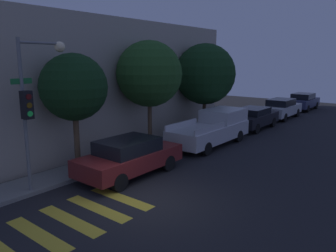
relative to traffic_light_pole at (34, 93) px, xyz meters
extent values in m
plane|color=black|center=(1.65, -3.37, -3.38)|extent=(60.00, 60.00, 0.00)
cube|color=slate|center=(1.65, 0.63, -3.31)|extent=(26.00, 1.61, 0.14)
cube|color=#A89E8E|center=(1.65, 4.84, -0.16)|extent=(26.00, 6.00, 6.46)
cube|color=gold|center=(-2.62, -2.57, -3.38)|extent=(0.45, 2.60, 0.00)
cube|color=gold|center=(-1.64, -2.57, -3.38)|extent=(0.45, 2.60, 0.00)
cube|color=gold|center=(-0.66, -2.57, -3.38)|extent=(0.45, 2.60, 0.00)
cube|color=gold|center=(0.32, -2.57, -3.38)|extent=(0.45, 2.60, 0.00)
cube|color=gold|center=(1.30, -2.57, -3.38)|extent=(0.45, 2.60, 0.00)
cylinder|color=slate|center=(-0.35, 0.08, -0.81)|extent=(0.12, 0.12, 5.14)
cube|color=black|center=(-0.35, -0.13, -0.33)|extent=(0.30, 0.30, 0.90)
cylinder|color=#4C0C0C|center=(-0.35, -0.29, -0.06)|extent=(0.18, 0.02, 0.18)
cylinder|color=#593D0A|center=(-0.35, -0.29, -0.33)|extent=(0.18, 0.02, 0.18)
cylinder|color=#26E54C|center=(-0.35, -0.29, -0.60)|extent=(0.18, 0.02, 0.18)
cube|color=#19662D|center=(-0.35, 0.08, 0.41)|extent=(0.70, 0.02, 0.18)
cylinder|color=slate|center=(0.38, 0.08, 1.61)|extent=(1.47, 0.08, 0.08)
sphere|color=#F9E5B2|center=(1.12, 0.08, 1.51)|extent=(0.36, 0.36, 0.36)
cube|color=maroon|center=(3.04, -1.27, -2.74)|extent=(4.37, 1.84, 0.64)
cube|color=black|center=(2.93, -1.27, -2.17)|extent=(2.27, 1.62, 0.51)
cylinder|color=black|center=(4.39, -0.44, -3.06)|extent=(0.64, 0.22, 0.64)
cylinder|color=black|center=(4.39, -2.10, -3.06)|extent=(0.64, 0.22, 0.64)
cylinder|color=black|center=(1.68, -0.44, -3.06)|extent=(0.64, 0.22, 0.64)
cylinder|color=black|center=(1.68, -2.10, -3.06)|extent=(0.64, 0.22, 0.64)
cube|color=#BCBCC1|center=(8.90, -1.27, -2.68)|extent=(5.35, 1.94, 0.77)
cube|color=#BCBCC1|center=(10.37, -1.27, -1.95)|extent=(2.41, 1.78, 0.68)
cube|color=#BCBCC1|center=(7.56, -0.42, -2.16)|extent=(2.68, 0.08, 0.28)
cube|color=#BCBCC1|center=(7.56, -2.12, -2.16)|extent=(2.68, 0.08, 0.28)
cylinder|color=black|center=(10.56, -0.39, -3.06)|extent=(0.64, 0.22, 0.64)
cylinder|color=black|center=(10.56, -2.15, -3.06)|extent=(0.64, 0.22, 0.64)
cylinder|color=black|center=(7.24, -0.39, -3.06)|extent=(0.64, 0.22, 0.64)
cylinder|color=black|center=(7.24, -2.15, -3.06)|extent=(0.64, 0.22, 0.64)
cube|color=black|center=(14.42, -1.27, -2.73)|extent=(4.31, 1.78, 0.67)
cube|color=black|center=(14.31, -1.27, -2.19)|extent=(2.24, 1.57, 0.40)
cylinder|color=black|center=(15.76, -0.47, -3.06)|extent=(0.64, 0.22, 0.64)
cylinder|color=black|center=(15.76, -2.07, -3.06)|extent=(0.64, 0.22, 0.64)
cylinder|color=black|center=(13.08, -0.47, -3.06)|extent=(0.64, 0.22, 0.64)
cylinder|color=black|center=(13.08, -2.07, -3.06)|extent=(0.64, 0.22, 0.64)
cube|color=#B7BABF|center=(19.47, -1.27, -2.72)|extent=(4.57, 1.75, 0.69)
cube|color=black|center=(19.36, -1.27, -2.13)|extent=(2.38, 1.54, 0.49)
cylinder|color=black|center=(20.89, -0.48, -3.06)|extent=(0.64, 0.22, 0.64)
cylinder|color=black|center=(20.89, -2.05, -3.06)|extent=(0.64, 0.22, 0.64)
cylinder|color=black|center=(18.05, -0.48, -3.06)|extent=(0.64, 0.22, 0.64)
cylinder|color=black|center=(18.05, -2.05, -3.06)|extent=(0.64, 0.22, 0.64)
cube|color=#2D3351|center=(25.03, -1.27, -2.72)|extent=(4.33, 1.76, 0.68)
cube|color=black|center=(24.93, -1.27, -2.13)|extent=(2.25, 1.55, 0.49)
cylinder|color=black|center=(26.38, -0.48, -3.06)|extent=(0.64, 0.22, 0.64)
cylinder|color=black|center=(26.38, -2.06, -3.06)|extent=(0.64, 0.22, 0.64)
cylinder|color=black|center=(23.69, -0.48, -3.06)|extent=(0.64, 0.22, 0.64)
cylinder|color=black|center=(23.69, -2.06, -3.06)|extent=(0.64, 0.22, 0.64)
cylinder|color=brown|center=(2.02, 0.68, -2.16)|extent=(0.22, 0.22, 2.44)
sphere|color=#143316|center=(2.02, 0.68, 0.04)|extent=(2.61, 2.61, 2.61)
cylinder|color=brown|center=(6.39, 0.68, -2.09)|extent=(0.21, 0.21, 2.58)
sphere|color=#234C1E|center=(6.39, 0.68, 0.40)|extent=(3.21, 3.21, 3.21)
cylinder|color=#4C3823|center=(11.45, 0.68, -2.27)|extent=(0.22, 0.22, 2.23)
sphere|color=#143316|center=(11.45, 0.68, 0.22)|extent=(3.67, 3.67, 3.67)
camera|label=1|loc=(-5.61, -10.04, 1.07)|focal=35.00mm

